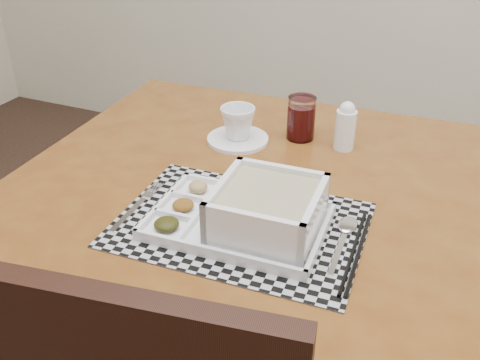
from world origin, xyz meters
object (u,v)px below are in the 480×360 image
serving_tray (258,214)px  dining_table (254,229)px  juice_glass (301,120)px  cup (238,123)px  creamer_bottle (345,126)px

serving_tray → dining_table: bearing=115.2°
serving_tray → juice_glass: 0.41m
cup → dining_table: bearing=-64.4°
dining_table → cup: size_ratio=13.10×
juice_glass → cup: bearing=-149.6°
serving_tray → cup: (-0.18, 0.33, 0.01)m
serving_tray → cup: 0.38m
dining_table → creamer_bottle: 0.33m
serving_tray → juice_glass: size_ratio=3.10×
dining_table → cup: (-0.13, 0.22, 0.13)m
creamer_bottle → juice_glass: bearing=173.5°
serving_tray → creamer_bottle: (0.06, 0.39, 0.02)m
creamer_bottle → cup: bearing=-165.0°
dining_table → juice_glass: 0.32m
creamer_bottle → serving_tray: bearing=-98.9°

